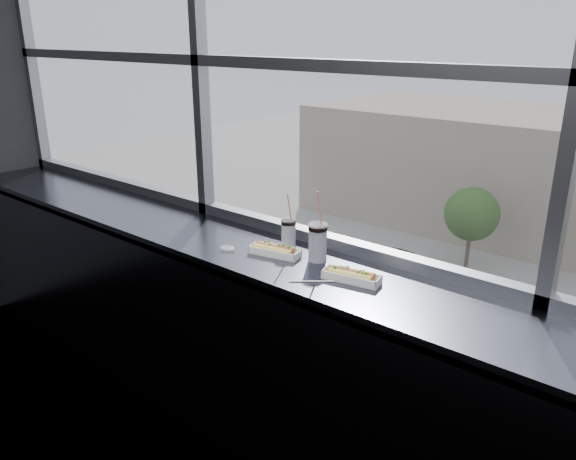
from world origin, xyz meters
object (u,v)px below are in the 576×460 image
Objects in this scene: car_far_a at (406,263)px; soda_cup_right at (318,240)px; soda_cup_left at (289,232)px; car_near_c at (566,410)px; car_near_a at (293,303)px; tree_left at (472,214)px; hotdog_tray_left at (275,250)px; car_near_b at (394,342)px; wrapper at (227,248)px; loose_straw at (311,281)px; hotdog_tray_right at (351,275)px.

soda_cup_right is at bearing -148.03° from car_far_a.
soda_cup_left is 0.05× the size of car_near_c.
soda_cup_right is at bearing -146.87° from car_near_a.
soda_cup_left is 0.04× the size of car_near_a.
soda_cup_left reaches higher than tree_left.
tree_left is at bearing 97.04° from hotdog_tray_left.
car_near_c is at bearing -97.25° from car_near_b.
tree_left reaches higher than car_near_b.
wrapper is 21.09m from car_near_b.
car_near_c is at bearing 54.99° from loose_straw.
tree_left is (-9.94, 28.20, -8.90)m from soda_cup_right.
soda_cup_right is at bearing 9.58° from hotdog_tray_left.
car_near_c is at bearing -96.42° from car_near_a.
car_near_a is (-13.37, 16.20, -11.01)m from soda_cup_right.
car_far_a is at bearing 105.81° from hotdog_tray_right.
car_near_c is (6.60, 0.00, -0.15)m from car_near_b.
soda_cup_left is 3.14× the size of wrapper.
car_near_b is 1.13× the size of car_far_a.
loose_straw is at bearing -70.49° from tree_left.
car_near_b is (-7.56, 16.38, -10.91)m from wrapper.
soda_cup_left is (-0.47, 0.13, 0.06)m from hotdog_tray_right.
hotdog_tray_left is at bearing 167.70° from hotdog_tray_right.
hotdog_tray_left is at bearing -158.47° from soda_cup_right.
hotdog_tray_right is 23.89m from car_near_a.
car_near_c is at bearing -54.55° from tree_left.
hotdog_tray_right reaches higher than car_far_a.
hotdog_tray_left reaches higher than car_near_c.
car_far_a is (-12.08, 24.29, -11.06)m from hotdog_tray_right.
soda_cup_left is at bearing 103.03° from loose_straw.
car_near_a is (-13.16, 16.16, -10.99)m from soda_cup_left.
hotdog_tray_right reaches higher than tree_left.
soda_cup_right reaches higher than tree_left.
loose_straw is (0.34, -0.14, -0.02)m from hotdog_tray_left.
hotdog_tray_right reaches higher than car_near_b.
hotdog_tray_left is 0.06× the size of tree_left.
hotdog_tray_right is 0.18m from loose_straw.
soda_cup_right reaches higher than hotdog_tray_right.
wrapper is at bearing -148.12° from car_near_a.
hotdog_tray_left and hotdog_tray_right have the same top height.
loose_straw is 2.11× the size of wrapper.
soda_cup_left is 23.56m from car_near_a.
wrapper is at bearing 176.65° from hotdog_tray_right.
car_near_a is (-13.63, 16.29, -10.93)m from hotdog_tray_right.
car_near_a is at bearing 82.75° from car_near_b.
hotdog_tray_right is at bearing -147.63° from car_far_a.
soda_cup_right reaches higher than loose_straw.
soda_cup_right is 29.14m from car_far_a.
soda_cup_right is at bearing -177.99° from car_near_c.
car_far_a is at bearing 116.03° from soda_cup_right.
tree_left is (-8.54, 12.00, 2.25)m from car_near_c.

